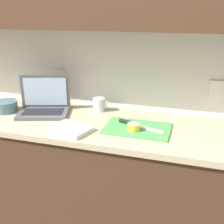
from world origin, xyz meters
TOP-DOWN VIEW (x-y plane):
  - wall_back at (0.00, 0.22)m, footprint 5.20×0.38m
  - counter_unit at (-0.02, 0.00)m, footprint 2.47×0.59m
  - laptop at (-0.37, 0.06)m, footprint 0.37×0.31m
  - cutting_board at (0.28, -0.03)m, footprint 0.38×0.26m
  - knife at (0.25, -0.01)m, footprint 0.29×0.12m
  - lemon_half_cut at (0.27, -0.07)m, footprint 0.07×0.07m
  - measuring_cup at (-0.03, 0.20)m, footprint 0.10×0.08m
  - bowl_white at (-0.63, 0.00)m, footprint 0.16×0.16m
  - dish_towel at (-0.08, -0.17)m, footprint 0.26×0.22m

SIDE VIEW (x-z plane):
  - counter_unit at x=-0.02m, z-range 0.01..0.89m
  - cutting_board at x=0.28m, z-range 0.88..0.89m
  - dish_towel at x=-0.08m, z-range 0.88..0.91m
  - knife at x=0.25m, z-range 0.89..0.91m
  - lemon_half_cut at x=0.27m, z-range 0.89..0.93m
  - bowl_white at x=-0.63m, z-range 0.88..0.95m
  - measuring_cup at x=-0.03m, z-range 0.88..0.97m
  - laptop at x=-0.37m, z-range 0.82..1.06m
  - wall_back at x=0.00m, z-range 0.26..2.86m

